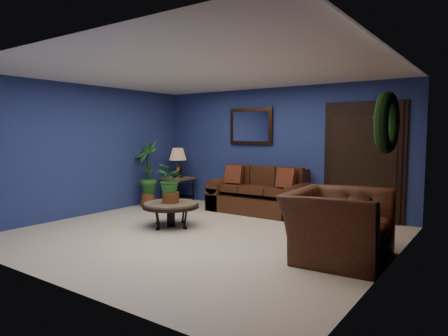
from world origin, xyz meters
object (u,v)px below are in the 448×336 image
Objects in this scene: sofa at (261,197)px; coffee_table at (171,206)px; armchair at (338,225)px; side_chair at (287,190)px; end_table at (178,183)px; table_lamp at (178,159)px.

sofa is 2.14× the size of coffee_table.
coffee_table is 0.72× the size of armchair.
side_chair is (0.54, 0.04, 0.18)m from sofa.
coffee_table is 2.31m from side_chair.
side_chair is 2.68m from armchair.
coffee_table is at bearing -51.18° from end_table.
side_chair is (2.72, 0.06, -0.50)m from table_lamp.
sofa reaches higher than armchair.
table_lamp reaches higher than end_table.
coffee_table is at bearing 84.98° from armchair.
sofa is at bearing -166.13° from side_chair.
coffee_table is 1.46× the size of table_lamp.
armchair is at bearing -1.42° from coffee_table.
sofa is 2.18m from end_table.
table_lamp is (0.00, 0.00, 0.56)m from end_table.
table_lamp is 2.77m from side_chair.
table_lamp is 4.90m from armchair.
side_chair reaches higher than coffee_table.
coffee_table is 1.11× the size of side_chair.
coffee_table is (-0.64, -1.94, 0.05)m from sofa.
table_lamp is 0.76× the size of side_chair.
side_chair is 0.65× the size of armchair.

